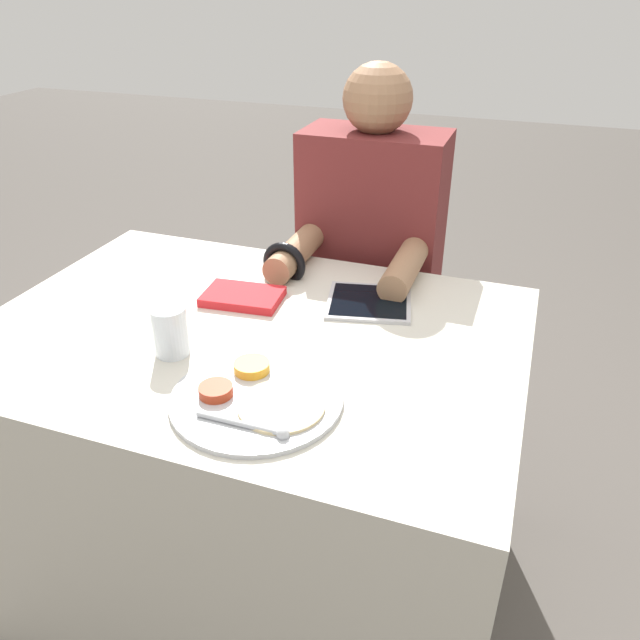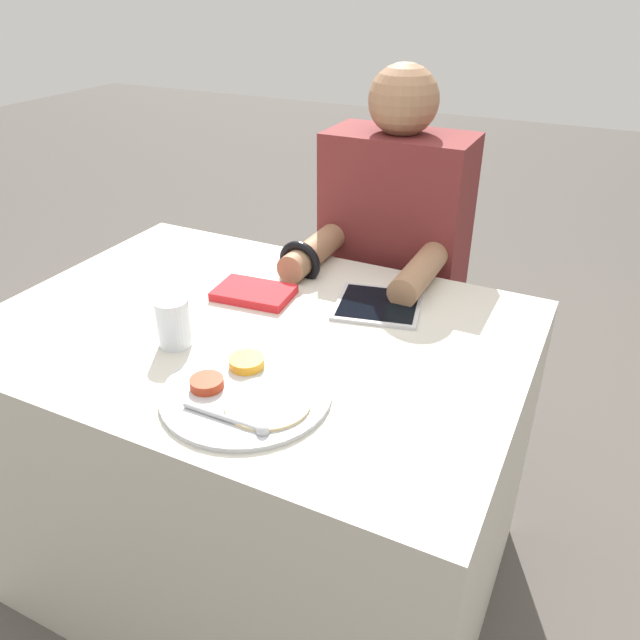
{
  "view_description": "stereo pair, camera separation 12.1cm",
  "coord_description": "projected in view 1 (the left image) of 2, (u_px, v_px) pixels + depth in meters",
  "views": [
    {
      "loc": [
        0.52,
        -1.01,
        1.4
      ],
      "look_at": [
        0.16,
        -0.01,
        0.8
      ],
      "focal_mm": 35.0,
      "sensor_mm": 36.0,
      "label": 1
    },
    {
      "loc": [
        0.63,
        -0.96,
        1.4
      ],
      "look_at": [
        0.16,
        -0.01,
        0.8
      ],
      "focal_mm": 35.0,
      "sensor_mm": 36.0,
      "label": 2
    }
  ],
  "objects": [
    {
      "name": "tablet_device",
      "position": [
        369.0,
        302.0,
        1.4
      ],
      "size": [
        0.22,
        0.21,
        0.01
      ],
      "color": "#B7B7BC",
      "rests_on": "dining_table"
    },
    {
      "name": "ground_plane",
      "position": [
        264.0,
        569.0,
        1.67
      ],
      "size": [
        12.0,
        12.0,
        0.0
      ],
      "primitive_type": "plane",
      "color": "#4C4742"
    },
    {
      "name": "thali_tray",
      "position": [
        257.0,
        397.0,
        1.08
      ],
      "size": [
        0.3,
        0.3,
        0.03
      ],
      "color": "#B7BABF",
      "rests_on": "dining_table"
    },
    {
      "name": "person_diner",
      "position": [
        368.0,
        299.0,
        1.8
      ],
      "size": [
        0.38,
        0.45,
        1.21
      ],
      "color": "black",
      "rests_on": "ground_plane"
    },
    {
      "name": "drinking_glass",
      "position": [
        170.0,
        331.0,
        1.2
      ],
      "size": [
        0.07,
        0.07,
        0.1
      ],
      "color": "silver",
      "rests_on": "dining_table"
    },
    {
      "name": "dining_table",
      "position": [
        257.0,
        464.0,
        1.48
      ],
      "size": [
        1.13,
        0.8,
        0.74
      ],
      "color": "beige",
      "rests_on": "ground_plane"
    },
    {
      "name": "red_notebook",
      "position": [
        243.0,
        297.0,
        1.41
      ],
      "size": [
        0.18,
        0.13,
        0.02
      ],
      "color": "silver",
      "rests_on": "dining_table"
    }
  ]
}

